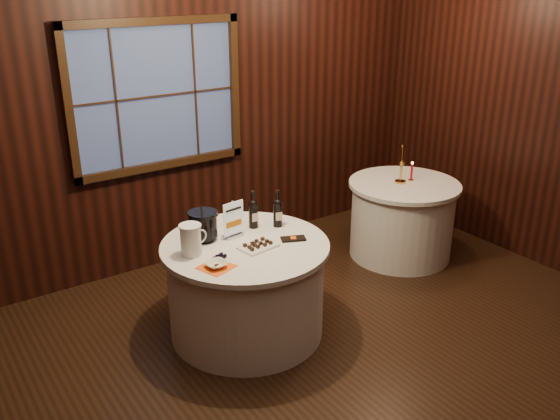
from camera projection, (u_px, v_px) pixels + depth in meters
ground at (325, 399)px, 3.99m from camera, size 6.00×6.00×0.00m
back_wall at (157, 107)px, 5.31m from camera, size 6.00×0.10×3.00m
main_table at (246, 288)px, 4.61m from camera, size 1.28×1.28×0.77m
side_table at (402, 219)px, 5.89m from camera, size 1.08×1.08×0.77m
sign_stand at (233, 225)px, 4.54m from camera, size 0.19×0.11×0.30m
port_bottle_left at (253, 212)px, 4.70m from camera, size 0.07×0.08×0.31m
port_bottle_right at (278, 211)px, 4.72m from camera, size 0.07×0.08×0.31m
ice_bucket at (203, 225)px, 4.48m from camera, size 0.23×0.23×0.23m
chocolate_plate at (258, 245)px, 4.40m from camera, size 0.30×0.22×0.04m
chocolate_box at (293, 239)px, 4.53m from camera, size 0.21×0.16×0.02m
grape_bunch at (221, 257)px, 4.20m from camera, size 0.18×0.09×0.04m
glass_pitcher at (191, 240)px, 4.25m from camera, size 0.21×0.16×0.23m
orange_napkin at (216, 267)px, 4.11m from camera, size 0.27×0.27×0.00m
cracker_bowl at (216, 264)px, 4.10m from camera, size 0.15×0.15×0.04m
brass_candlestick at (401, 169)px, 5.69m from camera, size 0.11×0.11×0.39m
red_candle at (411, 173)px, 5.77m from camera, size 0.05×0.05×0.20m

